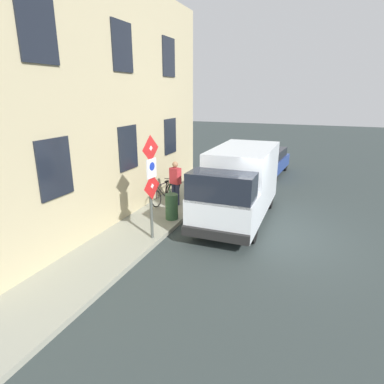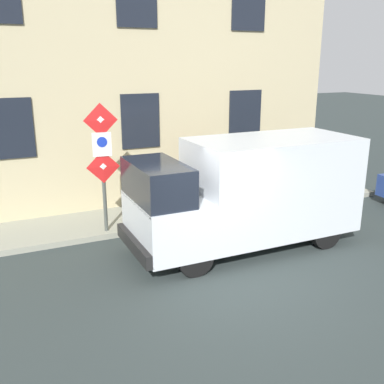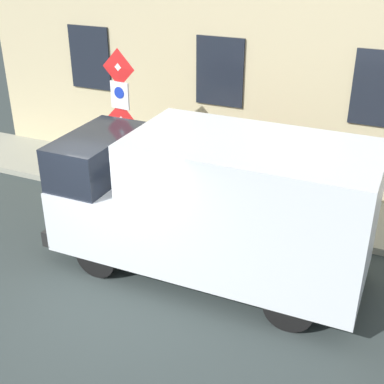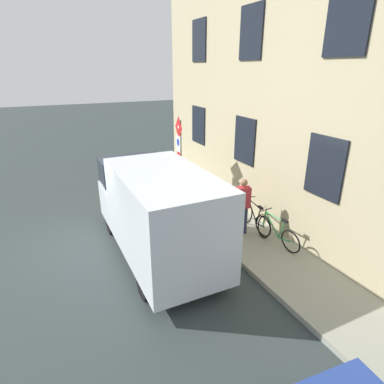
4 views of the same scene
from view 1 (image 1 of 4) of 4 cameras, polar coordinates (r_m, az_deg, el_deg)
ground_plane at (r=10.51m, az=14.52°, el=-8.15°), size 80.00×80.00×0.00m
sidewalk_slab at (r=11.65m, az=-6.51°, el=-4.77°), size 1.92×14.27×0.14m
building_facade at (r=11.52m, az=-13.14°, el=14.71°), size 0.75×12.27×7.98m
sign_post_stacked at (r=9.43m, az=-7.13°, el=2.69°), size 0.17×0.56×2.99m
delivery_van at (r=11.55m, az=8.23°, el=1.59°), size 2.02×5.34×2.50m
parked_hatchback at (r=18.64m, az=13.02°, el=5.31°), size 2.05×4.12×1.38m
bicycle_green at (r=13.82m, az=-3.19°, el=0.76°), size 0.46×1.71×0.89m
bicycle_black at (r=12.97m, az=-5.01°, el=-0.37°), size 0.46×1.72×0.89m
pedestrian at (r=12.63m, az=-2.92°, el=1.84°), size 0.45×0.35×1.72m
litter_bin at (r=11.31m, az=-3.58°, el=-2.56°), size 0.44×0.44×0.90m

